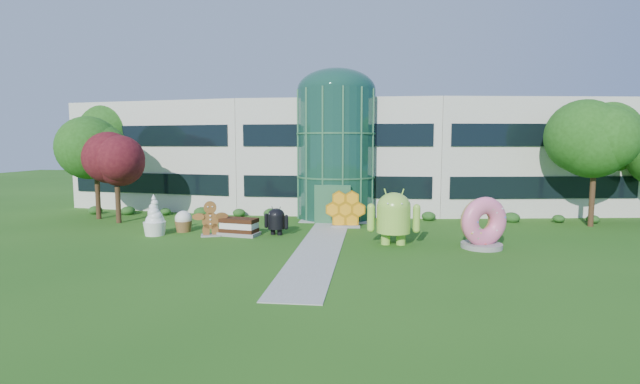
% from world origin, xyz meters
% --- Properties ---
extents(ground, '(140.00, 140.00, 0.00)m').
position_xyz_m(ground, '(0.00, 0.00, 0.00)').
color(ground, '#215114').
rests_on(ground, ground).
extents(building, '(46.00, 15.00, 9.30)m').
position_xyz_m(building, '(0.00, 18.00, 4.65)').
color(building, beige).
rests_on(building, ground).
extents(atrium, '(6.00, 6.00, 9.80)m').
position_xyz_m(atrium, '(0.00, 12.00, 4.90)').
color(atrium, '#194738').
rests_on(atrium, ground).
extents(walkway, '(2.40, 20.00, 0.04)m').
position_xyz_m(walkway, '(0.00, 2.00, 0.02)').
color(walkway, '#9E9E93').
rests_on(walkway, ground).
extents(tree_red, '(4.00, 4.00, 6.00)m').
position_xyz_m(tree_red, '(-15.50, 7.50, 3.00)').
color(tree_red, '#3F0C14').
rests_on(tree_red, ground).
extents(trees_backdrop, '(52.00, 8.00, 8.40)m').
position_xyz_m(trees_backdrop, '(0.00, 13.00, 4.20)').
color(trees_backdrop, '#1F4C13').
rests_on(trees_backdrop, ground).
extents(android_green, '(3.15, 2.13, 3.52)m').
position_xyz_m(android_green, '(4.09, 2.48, 1.76)').
color(android_green, '#91CE42').
rests_on(android_green, ground).
extents(android_black, '(2.02, 1.64, 1.99)m').
position_xyz_m(android_black, '(-3.15, 4.47, 1.00)').
color(android_black, black).
rests_on(android_black, ground).
extents(donut, '(3.08, 2.33, 2.89)m').
position_xyz_m(donut, '(8.92, 2.17, 1.45)').
color(donut, pink).
rests_on(donut, ground).
extents(gingerbread, '(2.57, 1.68, 2.21)m').
position_xyz_m(gingerbread, '(-7.15, 3.63, 1.11)').
color(gingerbread, brown).
rests_on(gingerbread, ground).
extents(ice_cream_sandwich, '(2.68, 1.69, 1.11)m').
position_xyz_m(ice_cream_sandwich, '(-5.43, 3.97, 0.56)').
color(ice_cream_sandwich, black).
rests_on(ice_cream_sandwich, ground).
extents(honeycomb, '(3.01, 1.34, 2.29)m').
position_xyz_m(honeycomb, '(1.02, 7.65, 1.15)').
color(honeycomb, '#FFA419').
rests_on(honeycomb, ground).
extents(froyo, '(1.88, 1.88, 2.56)m').
position_xyz_m(froyo, '(-10.73, 3.45, 1.28)').
color(froyo, white).
rests_on(froyo, ground).
extents(cupcake, '(1.52, 1.52, 1.40)m').
position_xyz_m(cupcake, '(-9.41, 4.78, 0.70)').
color(cupcake, white).
rests_on(cupcake, ground).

